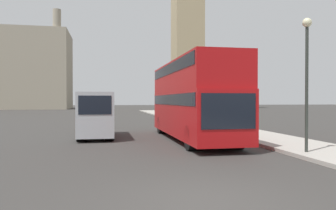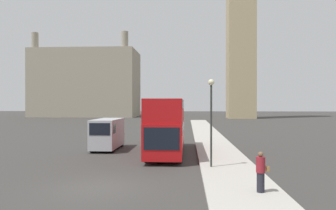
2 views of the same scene
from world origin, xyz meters
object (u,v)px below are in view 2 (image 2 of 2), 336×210
Objects in this scene: white_van at (107,133)px; street_lamp at (211,109)px; red_double_decker_bus at (167,123)px; pedestrian at (261,172)px.

street_lamp reaches higher than white_van.
street_lamp reaches higher than red_double_decker_bus.
red_double_decker_bus reaches higher than pedestrian.
white_van is at bearing 136.32° from street_lamp.
street_lamp is (3.01, -5.86, 1.25)m from red_double_decker_bus.
pedestrian is at bearing -72.81° from street_lamp.
street_lamp is at bearing -43.68° from white_van.
red_double_decker_bus is 12.35m from pedestrian.
white_van is 2.96× the size of pedestrian.
pedestrian is (9.88, -13.30, -0.38)m from white_van.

